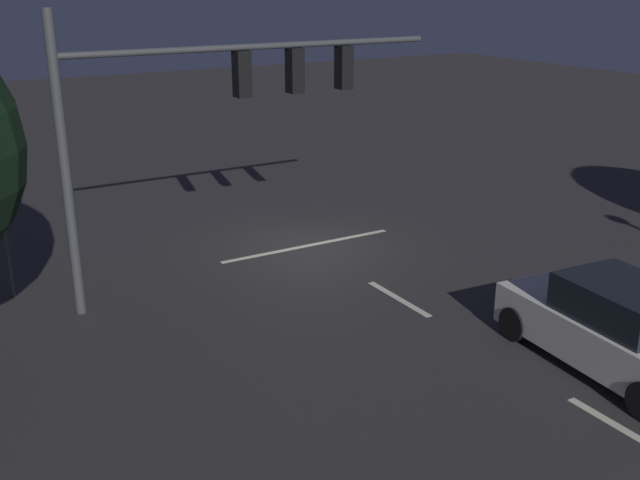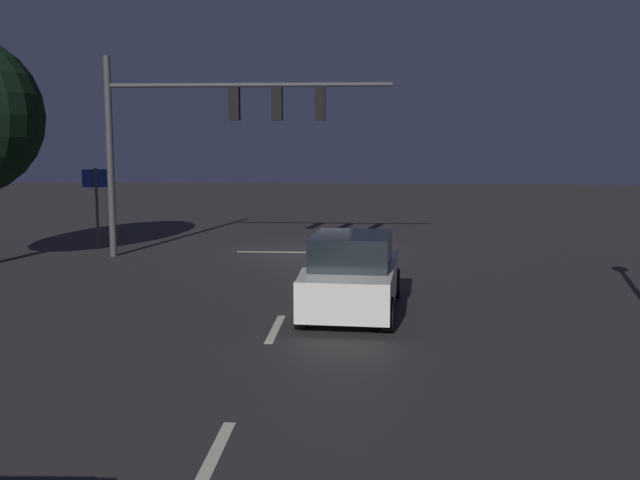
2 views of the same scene
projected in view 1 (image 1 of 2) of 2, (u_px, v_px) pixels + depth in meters
The scene contains 7 objects.
ground_plane at pixel (309, 247), 19.98m from camera, with size 80.00×80.00×0.00m, color #2D2B2B.
traffic_signal_assembly at pixel (216, 97), 16.24m from camera, with size 8.87×0.47×6.23m.
lane_dash_far at pixel (399, 299), 16.72m from camera, with size 2.20×0.16×0.01m, color beige.
lane_dash_mid at pixel (625, 430), 11.85m from camera, with size 2.20×0.16×0.01m, color beige.
stop_bar at pixel (308, 246), 20.04m from camera, with size 5.00×0.16×0.01m, color beige.
car_approaching at pixel (614, 327), 13.54m from camera, with size 2.19×4.48×1.70m.
route_sign at pixel (2, 212), 16.21m from camera, with size 0.88×0.30×2.74m.
Camera 1 is at (9.34, 16.32, 6.74)m, focal length 42.27 mm.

